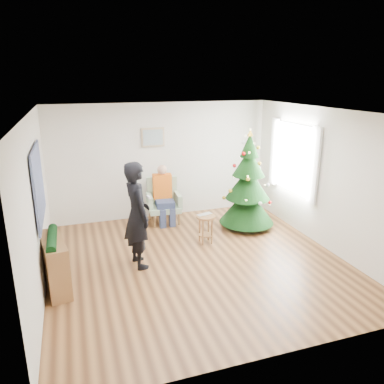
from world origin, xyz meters
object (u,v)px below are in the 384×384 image
object	(u,v)px
standing_man	(137,215)
console	(55,264)
christmas_tree	(248,185)
stool	(206,229)
armchair	(164,206)

from	to	relation	value
standing_man	console	size ratio (longest dim) A/B	1.83
christmas_tree	stool	size ratio (longest dim) A/B	3.75
stool	console	distance (m)	2.87
christmas_tree	console	distance (m)	4.14
christmas_tree	standing_man	world-z (taller)	christmas_tree
armchair	standing_man	size ratio (longest dim) A/B	0.54
christmas_tree	stool	xyz separation A→B (m)	(-1.13, -0.51, -0.66)
stool	christmas_tree	bearing A→B (deg)	24.21
christmas_tree	armchair	bearing A→B (deg)	152.37
christmas_tree	console	bearing A→B (deg)	-160.85
armchair	stool	bearing A→B (deg)	-64.39
stool	console	xyz separation A→B (m)	(-2.74, -0.84, 0.11)
stool	armchair	distance (m)	1.45
christmas_tree	console	size ratio (longest dim) A/B	2.10
stool	standing_man	xyz separation A→B (m)	(-1.40, -0.49, 0.63)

